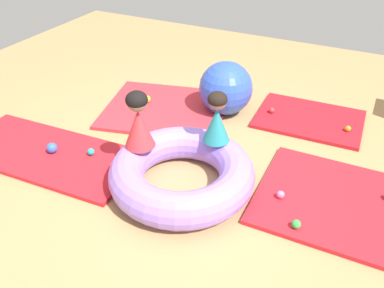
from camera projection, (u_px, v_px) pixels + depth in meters
ground_plane at (181, 178)px, 3.71m from camera, size 8.00×8.00×0.00m
gym_mat_center_rear at (47, 154)px, 3.99m from camera, size 1.88×0.90×0.04m
gym_mat_far_right at (165, 109)px, 4.74m from camera, size 1.60×1.47×0.04m
gym_mat_front at (309, 119)px, 4.55m from camera, size 1.17×0.88×0.04m
gym_mat_far_left at (351, 206)px, 3.37m from camera, size 1.53×1.16×0.04m
inflatable_cushion at (182, 173)px, 3.53m from camera, size 1.26×1.26×0.31m
child_in_teal at (217, 117)px, 3.55m from camera, size 0.34×0.34×0.48m
child_in_red at (138, 120)px, 3.47m from camera, size 0.38×0.38×0.52m
play_ball_blue at (52, 148)px, 3.95m from camera, size 0.10×0.10×0.10m
play_ball_pink at (281, 195)px, 3.41m from camera, size 0.07×0.07×0.07m
play_ball_green at (296, 224)px, 3.12m from camera, size 0.07×0.07×0.07m
play_ball_yellow at (147, 99)px, 4.82m from camera, size 0.08×0.08×0.08m
play_ball_teal at (91, 152)px, 3.93m from camera, size 0.07×0.07×0.07m
play_ball_orange at (348, 129)px, 4.29m from camera, size 0.06×0.06×0.06m
play_ball_red at (272, 110)px, 4.61m from camera, size 0.07×0.07×0.07m
exercise_ball_large at (226, 88)px, 4.56m from camera, size 0.60×0.60×0.60m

